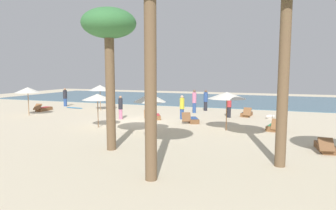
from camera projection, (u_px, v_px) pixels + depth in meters
name	position (u px, v px, depth m)	size (l,w,h in m)	color
ground_plane	(139.00, 121.00, 20.39)	(60.00, 60.00, 0.00)	beige
ocean_water	(200.00, 99.00, 36.26)	(48.00, 16.00, 0.06)	#476B7F
umbrella_0	(100.00, 88.00, 25.86)	(1.98, 1.98, 2.20)	olive
umbrella_1	(227.00, 95.00, 16.98)	(2.17, 2.17, 2.22)	brown
umbrella_2	(98.00, 97.00, 17.91)	(1.82, 1.82, 2.04)	brown
umbrella_3	(28.00, 90.00, 22.83)	(1.91, 1.91, 2.18)	olive
umbrella_4	(150.00, 97.00, 16.44)	(1.81, 1.81, 2.21)	brown
lounger_0	(192.00, 120.00, 19.87)	(1.22, 1.75, 0.73)	brown
lounger_1	(155.00, 116.00, 21.40)	(1.29, 1.77, 0.69)	brown
lounger_2	(43.00, 109.00, 25.74)	(0.66, 1.73, 0.66)	brown
lounger_3	(247.00, 114.00, 22.61)	(0.81, 1.72, 0.73)	brown
lounger_4	(274.00, 127.00, 17.27)	(0.91, 1.71, 0.75)	brown
lounger_5	(326.00, 147.00, 12.73)	(0.78, 1.76, 0.68)	brown
person_0	(121.00, 107.00, 21.13)	(0.34, 0.34, 1.67)	#D17299
person_1	(194.00, 101.00, 24.38)	(0.43, 0.43, 1.90)	#2D4C8C
person_2	(206.00, 100.00, 25.68)	(0.41, 0.41, 1.80)	#26262D
person_3	(229.00, 105.00, 21.89)	(0.37, 0.37, 1.82)	#26262D
person_4	(65.00, 97.00, 28.95)	(0.46, 0.46, 1.77)	#2D4C8C
person_5	(182.00, 107.00, 21.15)	(0.46, 0.46, 1.70)	#2D4C8C
palm_1	(109.00, 31.00, 12.44)	(2.28, 2.28, 6.01)	brown
dog	(270.00, 117.00, 21.34)	(0.68, 0.49, 0.32)	silver
surfboard	(74.00, 108.00, 27.59)	(2.08, 0.70, 0.07)	#338CCC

